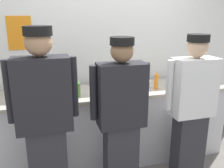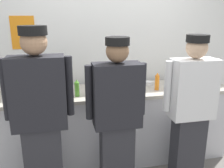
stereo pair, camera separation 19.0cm
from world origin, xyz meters
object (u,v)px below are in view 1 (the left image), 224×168
object	(u,v)px
ramekin_red_sauce	(206,82)
chef_near_left	(45,118)
chef_far_right	(192,107)
squeeze_bottle_spare	(6,87)
squeeze_bottle_secondary	(156,81)
mixing_bowl_steel	(39,89)
chef_center	(121,116)
plate_stack_front	(62,88)
ramekin_yellow_sauce	(178,79)
ramekin_orange_sauce	(147,82)
squeeze_bottle_primary	(78,89)
sheet_tray	(118,89)
ramekin_green_sauce	(32,100)

from	to	relation	value
ramekin_red_sauce	chef_near_left	bearing A→B (deg)	-165.66
chef_far_right	squeeze_bottle_spare	distance (m)	2.08
squeeze_bottle_secondary	mixing_bowl_steel	bearing A→B (deg)	173.74
chef_center	mixing_bowl_steel	xyz separation A→B (m)	(-0.76, 0.68, 0.13)
squeeze_bottle_spare	chef_center	bearing A→B (deg)	-35.86
plate_stack_front	ramekin_yellow_sauce	world-z (taller)	plate_stack_front
ramekin_orange_sauce	squeeze_bottle_primary	bearing A→B (deg)	-164.54
sheet_tray	squeeze_bottle_secondary	xyz separation A→B (m)	(0.46, -0.09, 0.09)
chef_far_right	ramekin_orange_sauce	size ratio (longest dim) A/B	16.70
ramekin_green_sauce	ramekin_yellow_sauce	distance (m)	1.94
squeeze_bottle_spare	ramekin_green_sauce	xyz separation A→B (m)	(0.29, -0.35, -0.07)
chef_near_left	squeeze_bottle_primary	world-z (taller)	chef_near_left
chef_far_right	squeeze_bottle_primary	distance (m)	1.24
chef_center	chef_near_left	bearing A→B (deg)	178.86
chef_near_left	chef_center	size ratio (longest dim) A/B	1.06
squeeze_bottle_secondary	plate_stack_front	bearing A→B (deg)	169.61
squeeze_bottle_spare	ramekin_orange_sauce	xyz separation A→B (m)	(1.73, -0.06, -0.07)
chef_far_right	squeeze_bottle_spare	bearing A→B (deg)	157.75
ramekin_red_sauce	ramekin_orange_sauce	world-z (taller)	ramekin_orange_sauce
plate_stack_front	ramekin_red_sauce	world-z (taller)	plate_stack_front
chef_far_right	ramekin_green_sauce	distance (m)	1.69
plate_stack_front	ramekin_orange_sauce	bearing A→B (deg)	0.95
chef_near_left	chef_far_right	distance (m)	1.52
chef_near_left	squeeze_bottle_primary	bearing A→B (deg)	51.97
sheet_tray	ramekin_yellow_sauce	xyz separation A→B (m)	(0.92, 0.17, 0.02)
mixing_bowl_steel	ramekin_red_sauce	bearing A→B (deg)	-3.71
squeeze_bottle_primary	ramekin_yellow_sauce	xyz separation A→B (m)	(1.43, 0.30, -0.07)
chef_near_left	sheet_tray	bearing A→B (deg)	34.76
sheet_tray	ramekin_red_sauce	world-z (taller)	ramekin_red_sauce
ramekin_green_sauce	ramekin_orange_sauce	xyz separation A→B (m)	(1.44, 0.30, 0.00)
ramekin_orange_sauce	chef_near_left	bearing A→B (deg)	-150.85
sheet_tray	plate_stack_front	bearing A→B (deg)	170.25
mixing_bowl_steel	squeeze_bottle_secondary	size ratio (longest dim) A/B	1.43
ramekin_green_sauce	ramekin_red_sauce	bearing A→B (deg)	2.27
plate_stack_front	sheet_tray	size ratio (longest dim) A/B	0.46
sheet_tray	ramekin_orange_sauce	distance (m)	0.47
chef_far_right	squeeze_bottle_secondary	distance (m)	0.56
mixing_bowl_steel	ramekin_yellow_sauce	distance (m)	1.85
mixing_bowl_steel	squeeze_bottle_spare	size ratio (longest dim) A/B	1.60
chef_far_right	plate_stack_front	size ratio (longest dim) A/B	8.25
chef_near_left	ramekin_yellow_sauce	xyz separation A→B (m)	(1.80, 0.77, 0.03)
chef_near_left	squeeze_bottle_primary	distance (m)	0.61
sheet_tray	ramekin_orange_sauce	bearing A→B (deg)	16.30
chef_center	ramekin_green_sauce	bearing A→B (deg)	151.16
mixing_bowl_steel	chef_near_left	bearing A→B (deg)	-85.77
squeeze_bottle_spare	ramekin_orange_sauce	world-z (taller)	squeeze_bottle_spare
chef_far_right	chef_near_left	bearing A→B (deg)	-179.64
chef_near_left	ramekin_orange_sauce	size ratio (longest dim) A/B	17.72
chef_center	squeeze_bottle_primary	bearing A→B (deg)	125.02
ramekin_red_sauce	ramekin_green_sauce	size ratio (longest dim) A/B	0.99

